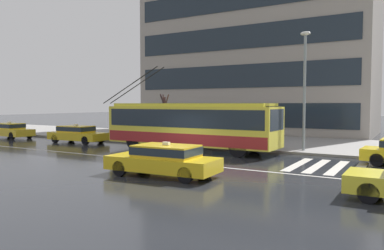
# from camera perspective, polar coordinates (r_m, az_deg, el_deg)

# --- Properties ---
(ground_plane) EXTENTS (160.00, 160.00, 0.00)m
(ground_plane) POSITION_cam_1_polar(r_m,az_deg,el_deg) (20.21, -3.16, -5.06)
(ground_plane) COLOR #24272B
(sidewalk_slab) EXTENTS (80.00, 10.00, 0.14)m
(sidewalk_slab) POSITION_cam_1_polar(r_m,az_deg,el_deg) (28.90, 7.86, -2.42)
(sidewalk_slab) COLOR gray
(sidewalk_slab) RESTS_ON ground_plane
(crosswalk_stripe_edge_near) EXTENTS (0.44, 4.40, 0.01)m
(crosswalk_stripe_edge_near) POSITION_cam_1_polar(r_m,az_deg,el_deg) (18.90, 15.78, -5.75)
(crosswalk_stripe_edge_near) COLOR beige
(crosswalk_stripe_edge_near) RESTS_ON ground_plane
(crosswalk_stripe_inner_a) EXTENTS (0.44, 4.40, 0.01)m
(crosswalk_stripe_inner_a) POSITION_cam_1_polar(r_m,az_deg,el_deg) (18.70, 18.46, -5.89)
(crosswalk_stripe_inner_a) COLOR beige
(crosswalk_stripe_inner_a) RESTS_ON ground_plane
(crosswalk_stripe_center) EXTENTS (0.44, 4.40, 0.01)m
(crosswalk_stripe_center) POSITION_cam_1_polar(r_m,az_deg,el_deg) (18.53, 21.19, -6.03)
(crosswalk_stripe_center) COLOR beige
(crosswalk_stripe_center) RESTS_ON ground_plane
(crosswalk_stripe_inner_b) EXTENTS (0.44, 4.40, 0.01)m
(crosswalk_stripe_inner_b) POSITION_cam_1_polar(r_m,az_deg,el_deg) (18.41, 23.97, -6.15)
(crosswalk_stripe_inner_b) COLOR beige
(crosswalk_stripe_inner_b) RESTS_ON ground_plane
(lane_centre_line) EXTENTS (72.00, 0.14, 0.01)m
(lane_centre_line) POSITION_cam_1_polar(r_m,az_deg,el_deg) (19.23, -5.16, -5.48)
(lane_centre_line) COLOR silver
(lane_centre_line) RESTS_ON ground_plane
(trolleybus) EXTENTS (12.54, 2.70, 5.32)m
(trolleybus) POSITION_cam_1_polar(r_m,az_deg,el_deg) (23.26, -0.28, 0.06)
(trolleybus) COLOR yellow
(trolleybus) RESTS_ON ground_plane
(taxi_queued_behind_bus) EXTENTS (4.66, 1.93, 1.39)m
(taxi_queued_behind_bus) POSITION_cam_1_polar(r_m,az_deg,el_deg) (29.32, -17.01, -1.21)
(taxi_queued_behind_bus) COLOR gold
(taxi_queued_behind_bus) RESTS_ON ground_plane
(taxi_oncoming_near) EXTENTS (4.68, 2.08, 1.39)m
(taxi_oncoming_near) POSITION_cam_1_polar(r_m,az_deg,el_deg) (15.26, -4.27, -5.12)
(taxi_oncoming_near) COLOR yellow
(taxi_oncoming_near) RESTS_ON ground_plane
(taxi_far_behind) EXTENTS (4.43, 1.92, 1.39)m
(taxi_far_behind) POSITION_cam_1_polar(r_m,az_deg,el_deg) (35.32, -25.83, -0.66)
(taxi_far_behind) COLOR yellow
(taxi_far_behind) RESTS_ON ground_plane
(bus_shelter) EXTENTS (3.86, 1.81, 2.65)m
(bus_shelter) POSITION_cam_1_polar(r_m,az_deg,el_deg) (27.61, -0.78, 1.64)
(bus_shelter) COLOR gray
(bus_shelter) RESTS_ON sidewalk_slab
(pedestrian_at_shelter) EXTENTS (1.20, 1.20, 1.97)m
(pedestrian_at_shelter) POSITION_cam_1_polar(r_m,az_deg,el_deg) (27.85, 1.93, 0.70)
(pedestrian_at_shelter) COLOR navy
(pedestrian_at_shelter) RESTS_ON sidewalk_slab
(pedestrian_approaching_curb) EXTENTS (1.36, 1.36, 1.90)m
(pedestrian_approaching_curb) POSITION_cam_1_polar(r_m,az_deg,el_deg) (25.64, 8.13, 0.39)
(pedestrian_approaching_curb) COLOR black
(pedestrian_approaching_curb) RESTS_ON sidewalk_slab
(pedestrian_walking_past) EXTENTS (0.47, 0.47, 1.62)m
(pedestrian_walking_past) POSITION_cam_1_polar(r_m,az_deg,el_deg) (24.11, 12.86, -1.18)
(pedestrian_walking_past) COLOR #1C2549
(pedestrian_walking_past) RESTS_ON sidewalk_slab
(street_lamp) EXTENTS (0.60, 0.32, 7.00)m
(street_lamp) POSITION_cam_1_polar(r_m,az_deg,el_deg) (23.26, 16.70, 6.42)
(street_lamp) COLOR gray
(street_lamp) RESTS_ON sidewalk_slab
(street_tree_bare) EXTENTS (1.05, 1.77, 3.52)m
(street_tree_bare) POSITION_cam_1_polar(r_m,az_deg,el_deg) (29.78, -4.23, 1.59)
(street_tree_bare) COLOR brown
(street_tree_bare) RESTS_ON sidewalk_slab
(office_tower_corner_left) EXTENTS (22.46, 11.13, 21.37)m
(office_tower_corner_left) POSITION_cam_1_polar(r_m,az_deg,el_deg) (40.31, 10.06, 14.34)
(office_tower_corner_left) COLOR gray
(office_tower_corner_left) RESTS_ON ground_plane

